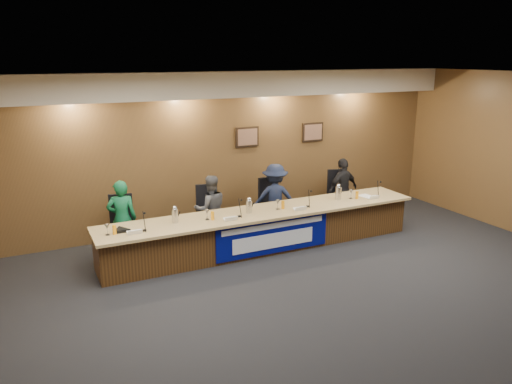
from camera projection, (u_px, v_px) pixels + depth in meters
floor at (336, 304)px, 7.26m from camera, size 10.00×10.00×0.00m
ceiling at (347, 79)px, 6.41m from camera, size 10.00×8.00×0.04m
wall_back at (229, 150)px, 10.32m from camera, size 10.00×0.04×3.20m
soffit at (233, 84)px, 9.74m from camera, size 10.00×0.50×0.50m
dais_body at (263, 231)px, 9.26m from camera, size 6.00×0.80×0.70m
dais_top at (264, 212)px, 9.11m from camera, size 6.10×0.95×0.05m
banner at (273, 236)px, 8.89m from camera, size 2.20×0.02×0.65m
banner_text_upper at (274, 226)px, 8.82m from camera, size 2.00×0.01×0.10m
banner_text_lower at (274, 241)px, 8.90m from camera, size 1.60×0.01×0.28m
wall_photo_left at (247, 137)px, 10.39m from camera, size 0.52×0.04×0.42m
wall_photo_right at (313, 132)px, 11.06m from camera, size 0.52×0.04×0.42m
panelist_a at (122, 219)px, 8.80m from camera, size 0.57×0.44×1.41m
panelist_b at (211, 209)px, 9.51m from camera, size 0.70×0.58×1.32m
panelist_c at (275, 198)px, 10.07m from camera, size 1.04×0.83×1.41m
panelist_d at (343, 190)px, 10.77m from camera, size 0.86×0.48×1.38m
office_chair_a at (122, 229)px, 8.95m from camera, size 0.57×0.57×0.08m
office_chair_b at (209, 217)px, 9.64m from camera, size 0.56×0.56×0.08m
office_chair_c at (273, 208)px, 10.22m from camera, size 0.49×0.49×0.08m
office_chair_d at (340, 198)px, 10.91m from camera, size 0.58×0.58×0.08m
nameplate_a at (135, 232)px, 7.89m from camera, size 0.24×0.08×0.10m
microphone_a at (144, 230)px, 8.06m from camera, size 0.07×0.07×0.02m
juice_glass_a at (114, 230)px, 7.89m from camera, size 0.06×0.06×0.15m
water_glass_a at (107, 230)px, 7.85m from camera, size 0.08×0.08×0.18m
nameplate_b at (231, 218)px, 8.54m from camera, size 0.24×0.08×0.10m
microphone_b at (239, 216)px, 8.77m from camera, size 0.07×0.07×0.02m
juice_glass_b at (213, 216)px, 8.59m from camera, size 0.06×0.06×0.15m
water_glass_b at (207, 215)px, 8.59m from camera, size 0.08×0.08×0.18m
nameplate_c at (301, 208)px, 9.11m from camera, size 0.24×0.08×0.10m
microphone_c at (308, 206)px, 9.35m from camera, size 0.07×0.07×0.02m
juice_glass_c at (283, 205)px, 9.21m from camera, size 0.06×0.06×0.15m
water_glass_c at (278, 205)px, 9.16m from camera, size 0.08×0.08×0.18m
nameplate_d at (374, 197)px, 9.84m from camera, size 0.24×0.08×0.10m
microphone_d at (376, 196)px, 10.01m from camera, size 0.07×0.07×0.02m
juice_glass_d at (357, 195)px, 9.86m from camera, size 0.06×0.06×0.15m
water_glass_d at (351, 194)px, 9.86m from camera, size 0.08×0.08×0.18m
carafe_left at (175, 216)px, 8.43m from camera, size 0.11×0.11×0.24m
carafe_mid at (249, 207)px, 8.97m from camera, size 0.11×0.11×0.23m
carafe_right at (338, 193)px, 9.80m from camera, size 0.12×0.12×0.25m
speakerphone at (121, 230)px, 8.02m from camera, size 0.32×0.32×0.05m
paper_stack at (367, 196)px, 10.04m from camera, size 0.26×0.33×0.01m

